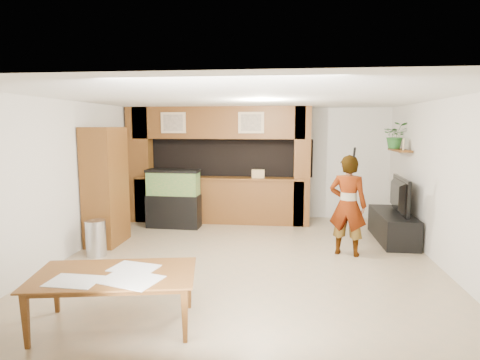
# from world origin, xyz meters

# --- Properties ---
(floor) EXTENTS (6.50, 6.50, 0.00)m
(floor) POSITION_xyz_m (0.00, 0.00, 0.00)
(floor) COLOR tan
(floor) RESTS_ON ground
(ceiling) EXTENTS (6.50, 6.50, 0.00)m
(ceiling) POSITION_xyz_m (0.00, 0.00, 2.60)
(ceiling) COLOR white
(ceiling) RESTS_ON wall_back
(wall_back) EXTENTS (6.00, 0.00, 6.00)m
(wall_back) POSITION_xyz_m (0.00, 3.25, 1.30)
(wall_back) COLOR silver
(wall_back) RESTS_ON floor
(wall_left) EXTENTS (0.00, 6.50, 6.50)m
(wall_left) POSITION_xyz_m (-3.00, 0.00, 1.30)
(wall_left) COLOR silver
(wall_left) RESTS_ON floor
(wall_right) EXTENTS (0.00, 6.50, 6.50)m
(wall_right) POSITION_xyz_m (3.00, 0.00, 1.30)
(wall_right) COLOR silver
(wall_right) RESTS_ON floor
(partition) EXTENTS (4.20, 0.99, 2.60)m
(partition) POSITION_xyz_m (-0.95, 2.64, 1.31)
(partition) COLOR brown
(partition) RESTS_ON floor
(wall_clock) EXTENTS (0.05, 0.25, 0.25)m
(wall_clock) POSITION_xyz_m (-2.97, 1.00, 1.90)
(wall_clock) COLOR black
(wall_clock) RESTS_ON wall_left
(wall_shelf) EXTENTS (0.25, 0.90, 0.04)m
(wall_shelf) POSITION_xyz_m (2.85, 1.95, 1.70)
(wall_shelf) COLOR brown
(wall_shelf) RESTS_ON wall_right
(pantry_cabinet) EXTENTS (0.54, 0.88, 2.16)m
(pantry_cabinet) POSITION_xyz_m (-2.70, 0.64, 1.08)
(pantry_cabinet) COLOR brown
(pantry_cabinet) RESTS_ON floor
(trash_can) EXTENTS (0.33, 0.33, 0.61)m
(trash_can) POSITION_xyz_m (-2.57, -0.09, 0.30)
(trash_can) COLOR #B2B2B7
(trash_can) RESTS_ON floor
(aquarium) EXTENTS (1.14, 0.43, 1.26)m
(aquarium) POSITION_xyz_m (-1.79, 1.95, 0.62)
(aquarium) COLOR black
(aquarium) RESTS_ON floor
(tv_stand) EXTENTS (0.60, 1.62, 0.54)m
(tv_stand) POSITION_xyz_m (2.65, 1.43, 0.27)
(tv_stand) COLOR black
(tv_stand) RESTS_ON floor
(television) EXTENTS (0.21, 1.19, 0.68)m
(television) POSITION_xyz_m (2.65, 1.43, 0.88)
(television) COLOR black
(television) RESTS_ON tv_stand
(photo_frame) EXTENTS (0.07, 0.17, 0.22)m
(photo_frame) POSITION_xyz_m (2.85, 1.73, 1.83)
(photo_frame) COLOR tan
(photo_frame) RESTS_ON wall_shelf
(potted_plant) EXTENTS (0.55, 0.50, 0.53)m
(potted_plant) POSITION_xyz_m (2.82, 2.20, 1.99)
(potted_plant) COLOR #276327
(potted_plant) RESTS_ON wall_shelf
(person) EXTENTS (0.72, 0.58, 1.71)m
(person) POSITION_xyz_m (1.64, 0.45, 0.85)
(person) COLOR olive
(person) RESTS_ON floor
(microphone) EXTENTS (0.04, 0.11, 0.17)m
(microphone) POSITION_xyz_m (1.69, 0.29, 1.76)
(microphone) COLOR black
(microphone) RESTS_ON person
(dining_table) EXTENTS (1.86, 1.26, 0.60)m
(dining_table) POSITION_xyz_m (-1.22, -2.40, 0.30)
(dining_table) COLOR brown
(dining_table) RESTS_ON floor
(newspaper_a) EXTENTS (0.52, 0.39, 0.01)m
(newspaper_a) POSITION_xyz_m (-1.55, -2.64, 0.61)
(newspaper_a) COLOR silver
(newspaper_a) RESTS_ON dining_table
(newspaper_b) EXTENTS (0.69, 0.58, 0.01)m
(newspaper_b) POSITION_xyz_m (-0.99, -2.53, 0.61)
(newspaper_b) COLOR silver
(newspaper_b) RESTS_ON dining_table
(newspaper_c) EXTENTS (0.56, 0.46, 0.01)m
(newspaper_c) POSITION_xyz_m (-1.07, -2.20, 0.61)
(newspaper_c) COLOR silver
(newspaper_c) RESTS_ON dining_table
(counter_box) EXTENTS (0.28, 0.19, 0.19)m
(counter_box) POSITION_xyz_m (-0.01, 2.45, 1.13)
(counter_box) COLOR tan
(counter_box) RESTS_ON partition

